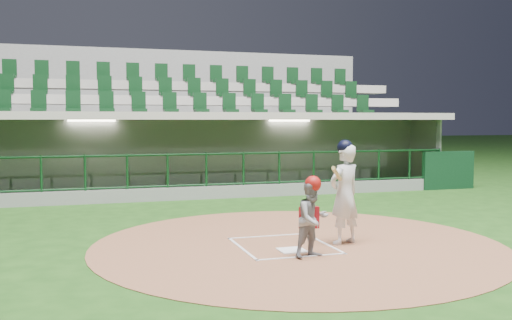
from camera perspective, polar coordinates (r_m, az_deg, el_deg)
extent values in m
plane|color=#1A4213|center=(10.26, 2.20, -8.29)|extent=(120.00, 120.00, 0.00)
cylinder|color=brown|center=(10.18, 4.19, -8.36)|extent=(7.20, 7.20, 0.01)
cube|color=white|center=(9.61, 3.60, -9.00)|extent=(0.43, 0.43, 0.02)
cube|color=white|center=(9.75, -1.42, -8.83)|extent=(0.05, 1.80, 0.01)
cube|color=white|center=(10.25, 6.76, -8.22)|extent=(0.05, 1.80, 0.01)
cube|color=white|center=(10.76, 1.21, -7.61)|extent=(1.55, 0.05, 0.01)
cube|color=white|center=(9.21, 4.62, -9.62)|extent=(1.55, 0.05, 0.01)
cube|color=slate|center=(17.49, -6.05, -5.01)|extent=(15.00, 3.00, 0.10)
cube|color=gray|center=(18.90, -7.02, -0.07)|extent=(15.00, 0.20, 2.70)
cube|color=#9D9A8B|center=(18.76, -6.96, 0.66)|extent=(13.50, 0.04, 0.90)
cube|color=slate|center=(20.16, 15.32, 0.07)|extent=(0.20, 3.00, 2.70)
cube|color=#AAA299|center=(17.03, -5.95, 4.37)|extent=(15.40, 3.50, 0.20)
cube|color=gray|center=(15.89, -4.97, -3.36)|extent=(15.00, 0.15, 0.40)
cube|color=black|center=(15.76, -5.01, 2.32)|extent=(15.00, 0.01, 0.95)
cube|color=brown|center=(18.47, -6.69, -3.67)|extent=(12.75, 0.40, 0.45)
cube|color=white|center=(16.95, -16.13, 3.80)|extent=(1.30, 0.35, 0.04)
cube|color=white|center=(18.10, 3.27, 3.95)|extent=(1.30, 0.35, 0.04)
cube|color=black|center=(19.03, 18.66, -0.98)|extent=(1.80, 0.18, 1.20)
imported|color=maroon|center=(18.16, -22.64, -1.80)|extent=(1.23, 0.72, 1.89)
imported|color=#A21116|center=(18.11, -11.13, -1.58)|extent=(1.14, 0.54, 1.89)
imported|color=#B51E13|center=(18.67, 1.58, -1.79)|extent=(0.78, 0.51, 1.60)
imported|color=#AE1214|center=(20.06, 9.73, -1.07)|extent=(1.74, 0.61, 1.86)
cube|color=gray|center=(20.50, -7.85, 1.08)|extent=(17.00, 6.50, 2.50)
cube|color=#9C978C|center=(19.00, -7.14, 4.32)|extent=(16.60, 0.95, 0.30)
cube|color=#A9A498|center=(19.94, -7.64, 5.88)|extent=(16.60, 0.95, 0.30)
cube|color=gray|center=(20.90, -8.09, 7.30)|extent=(16.60, 0.95, 0.30)
cube|color=slate|center=(23.79, -9.21, 4.77)|extent=(17.00, 0.25, 5.05)
imported|color=white|center=(10.11, 8.85, -3.40)|extent=(0.75, 0.61, 1.75)
sphere|color=black|center=(10.04, 8.90, 1.23)|extent=(0.28, 0.28, 0.28)
cylinder|color=tan|center=(9.74, 8.20, -1.54)|extent=(0.58, 0.79, 0.39)
imported|color=gray|center=(9.10, 5.69, -5.90)|extent=(0.70, 0.61, 1.22)
sphere|color=#A11511|center=(9.02, 5.72, -2.39)|extent=(0.26, 0.26, 0.26)
cube|color=#A3111B|center=(9.24, 5.33, -5.75)|extent=(0.32, 0.10, 0.35)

